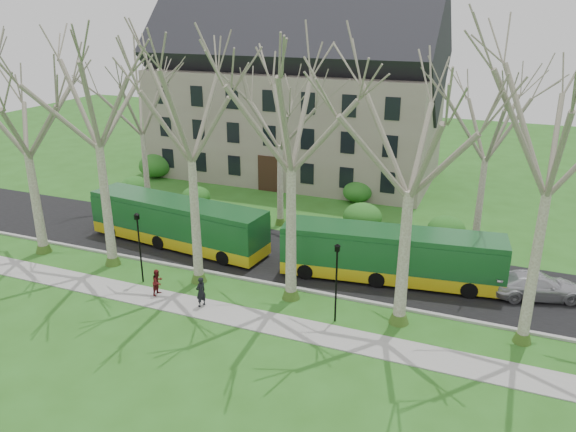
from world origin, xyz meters
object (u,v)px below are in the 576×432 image
(bus_lead, at_px, (177,222))
(pedestrian_b, at_px, (158,282))
(bus_follow, at_px, (391,255))
(pedestrian_a, at_px, (201,292))
(sedan, at_px, (537,285))

(bus_lead, height_order, pedestrian_b, bus_lead)
(bus_follow, relative_size, pedestrian_a, 7.50)
(bus_lead, bearing_deg, bus_follow, 7.35)
(bus_lead, bearing_deg, pedestrian_a, -43.29)
(pedestrian_a, height_order, pedestrian_b, pedestrian_a)
(bus_follow, bearing_deg, sedan, -1.39)
(bus_lead, xyz_separation_m, pedestrian_a, (5.76, -6.84, -0.78))
(bus_follow, xyz_separation_m, sedan, (8.13, 0.85, -0.88))
(bus_lead, xyz_separation_m, sedan, (22.75, 1.04, -0.91))
(sedan, height_order, pedestrian_b, pedestrian_b)
(bus_lead, xyz_separation_m, pedestrian_b, (2.81, -6.58, -0.87))
(pedestrian_a, bearing_deg, bus_follow, 148.93)
(sedan, relative_size, pedestrian_b, 3.28)
(bus_lead, bearing_deg, pedestrian_b, -60.26)
(bus_follow, height_order, pedestrian_b, bus_follow)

